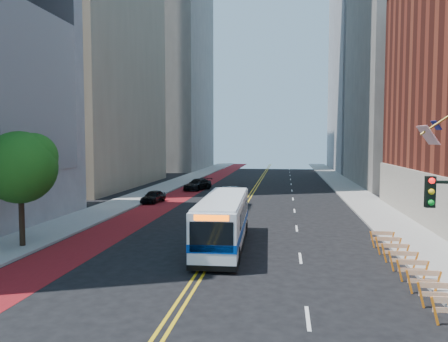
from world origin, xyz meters
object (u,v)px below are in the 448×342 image
transit_bus (224,221)px  car_b (231,195)px  car_a (153,196)px  car_c (198,184)px  street_tree (21,164)px

transit_bus → car_b: transit_bus is taller
car_a → car_c: size_ratio=0.76×
street_tree → transit_bus: bearing=9.3°
street_tree → car_a: (1.94, 19.11, -4.28)m
street_tree → car_a: bearing=84.2°
transit_bus → car_a: bearing=117.1°
street_tree → car_b: bearing=64.2°
transit_bus → car_a: size_ratio=2.94×
street_tree → car_c: bearing=82.4°
street_tree → transit_bus: size_ratio=0.61×
car_a → street_tree: bearing=-88.0°
car_a → transit_bus: bearing=-52.8°
street_tree → car_b: size_ratio=1.39×
car_c → car_a: bearing=-82.0°
car_a → car_b: size_ratio=0.77×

